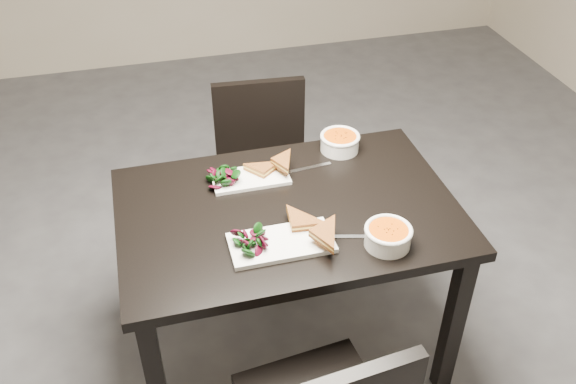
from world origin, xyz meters
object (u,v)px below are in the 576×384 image
Objects in this scene: plate_far at (250,178)px; chair_far at (264,163)px; plate_near at (281,243)px; table at (288,229)px; soup_bowl_near at (388,235)px; soup_bowl_far at (340,141)px.

chair_far is at bearing 71.99° from plate_far.
plate_far is at bearing 93.14° from plate_near.
plate_near is at bearing -111.24° from table.
table is at bearing -65.19° from plate_far.
plate_near is 0.39m from plate_far.
table is 3.52× the size of plate_near.
plate_near is at bearing -86.86° from plate_far.
chair_far is 2.96× the size of plate_far.
table is 7.58× the size of soup_bowl_near.
table is at bearing -90.54° from chair_far.
chair_far reaches higher than soup_bowl_far.
plate_near reaches higher than plate_far.
soup_bowl_far is (0.30, 0.31, 0.14)m from table.
chair_far is 5.37× the size of soup_bowl_near.
table is 1.41× the size of chair_far.
chair_far is 5.34× the size of soup_bowl_far.
soup_bowl_near is (0.34, -0.09, 0.03)m from plate_near.
soup_bowl_near is 0.59m from plate_far.
soup_bowl_far is (0.37, 0.49, 0.03)m from plate_near.
chair_far is 0.53m from soup_bowl_far.
soup_bowl_far is at bearing 46.39° from table.
table is 0.25m from plate_far.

